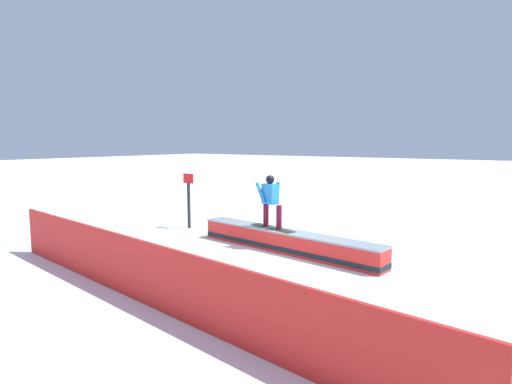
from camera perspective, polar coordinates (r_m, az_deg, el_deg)
ground_plane at (r=10.49m, az=4.08°, el=-8.09°), size 120.00×120.00×0.00m
grind_box at (r=10.43m, az=4.09°, el=-6.81°), size 5.25×1.23×0.53m
snowboarder at (r=10.57m, az=2.01°, el=-1.03°), size 1.45×0.65×1.34m
safety_fence at (r=7.18m, az=-14.06°, el=-10.89°), size 10.17×1.32×1.08m
trail_marker at (r=13.25m, az=-9.13°, el=-0.94°), size 0.40×0.10×1.72m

